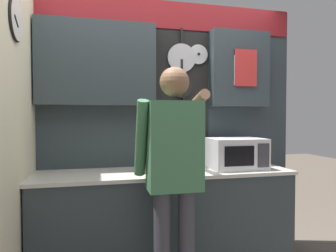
{
  "coord_description": "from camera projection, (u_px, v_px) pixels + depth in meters",
  "views": [
    {
      "loc": [
        -0.59,
        -2.56,
        1.36
      ],
      "look_at": [
        0.07,
        0.19,
        1.28
      ],
      "focal_mm": 32.0,
      "sensor_mm": 36.0,
      "label": 1
    }
  ],
  "objects": [
    {
      "name": "back_wall_unit",
      "position": [
        157.0,
        101.0,
        2.88
      ],
      "size": [
        2.81,
        0.23,
        2.48
      ],
      "color": "#2D383D",
      "rests_on": "ground_plane"
    },
    {
      "name": "microwave",
      "position": [
        235.0,
        153.0,
        2.76
      ],
      "size": [
        0.5,
        0.39,
        0.28
      ],
      "color": "silver",
      "rests_on": "base_cabinet_counter"
    },
    {
      "name": "base_cabinet_counter",
      "position": [
        166.0,
        221.0,
        2.65
      ],
      "size": [
        2.24,
        0.6,
        0.89
      ],
      "color": "#2D383D",
      "rests_on": "ground_plane"
    },
    {
      "name": "knife_block",
      "position": [
        143.0,
        160.0,
        2.56
      ],
      "size": [
        0.12,
        0.16,
        0.29
      ],
      "color": "brown",
      "rests_on": "base_cabinet_counter"
    },
    {
      "name": "side_wall",
      "position": [
        11.0,
        133.0,
        1.97
      ],
      "size": [
        0.07,
        1.6,
        2.48
      ],
      "color": "beige",
      "rests_on": "ground_plane"
    },
    {
      "name": "utensil_crock",
      "position": [
        189.0,
        161.0,
        2.66
      ],
      "size": [
        0.12,
        0.12,
        0.34
      ],
      "color": "white",
      "rests_on": "base_cabinet_counter"
    },
    {
      "name": "person",
      "position": [
        174.0,
        164.0,
        2.13
      ],
      "size": [
        0.54,
        0.66,
        1.71
      ],
      "color": "#383842",
      "rests_on": "ground_plane"
    }
  ]
}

